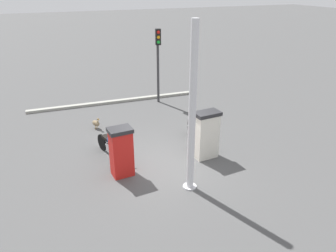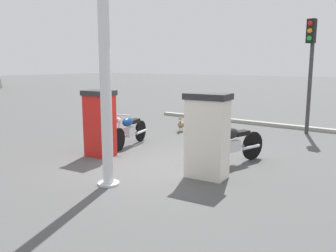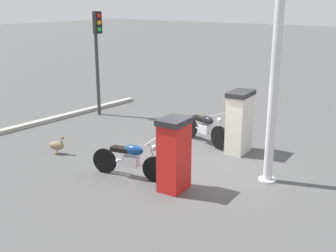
% 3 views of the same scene
% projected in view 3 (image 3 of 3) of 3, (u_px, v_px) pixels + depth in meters
% --- Properties ---
extents(ground_plane, '(120.00, 120.00, 0.00)m').
position_uv_depth(ground_plane, '(200.00, 166.00, 10.34)').
color(ground_plane, '#4C4C4C').
extents(fuel_pump_near, '(0.58, 0.88, 1.66)m').
position_uv_depth(fuel_pump_near, '(239.00, 122.00, 11.07)').
color(fuel_pump_near, silver).
rests_on(fuel_pump_near, ground).
extents(fuel_pump_far, '(0.60, 0.74, 1.59)m').
position_uv_depth(fuel_pump_far, '(174.00, 154.00, 8.84)').
color(fuel_pump_far, red).
rests_on(fuel_pump_far, ground).
extents(motorcycle_near_pump, '(1.90, 0.80, 0.97)m').
position_uv_depth(motorcycle_near_pump, '(205.00, 127.00, 11.83)').
color(motorcycle_near_pump, black).
rests_on(motorcycle_near_pump, ground).
extents(motorcycle_far_pump, '(1.86, 0.65, 0.94)m').
position_uv_depth(motorcycle_far_pump, '(130.00, 159.00, 9.55)').
color(motorcycle_far_pump, black).
rests_on(motorcycle_far_pump, ground).
extents(wandering_duck, '(0.50, 0.35, 0.51)m').
position_uv_depth(wandering_duck, '(57.00, 145.00, 11.09)').
color(wandering_duck, '#847051').
rests_on(wandering_duck, ground).
extents(roadside_traffic_light, '(0.39, 0.28, 3.55)m').
position_uv_depth(roadside_traffic_light, '(97.00, 45.00, 14.25)').
color(roadside_traffic_light, '#38383A').
rests_on(roadside_traffic_light, ground).
extents(canopy_support_pole, '(0.40, 0.40, 4.75)m').
position_uv_depth(canopy_support_pole, '(274.00, 80.00, 8.85)').
color(canopy_support_pole, silver).
rests_on(canopy_support_pole, ground).
extents(road_edge_kerb, '(0.60, 8.45, 0.12)m').
position_uv_depth(road_edge_kerb, '(42.00, 122.00, 13.89)').
color(road_edge_kerb, '#9E9E93').
rests_on(road_edge_kerb, ground).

